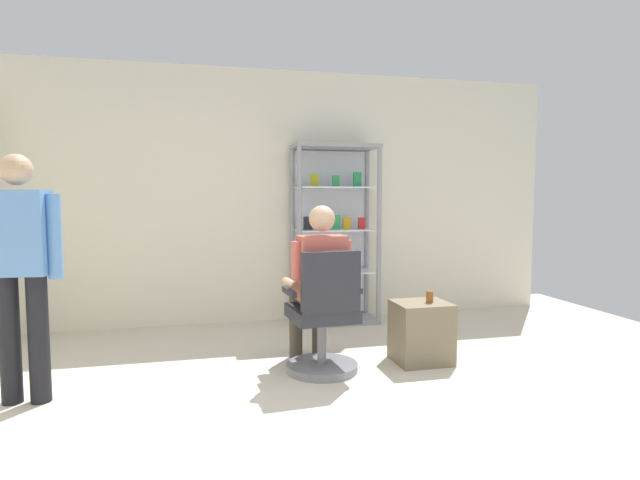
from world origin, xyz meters
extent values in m
plane|color=beige|center=(0.00, 0.00, 0.00)|extent=(7.20, 7.20, 0.00)
cube|color=silver|center=(0.00, 3.00, 1.35)|extent=(6.00, 0.10, 2.70)
cylinder|color=gray|center=(-0.02, 2.50, 0.95)|extent=(0.05, 0.05, 1.90)
cylinder|color=gray|center=(0.82, 2.50, 0.95)|extent=(0.05, 0.05, 1.90)
cylinder|color=gray|center=(-0.02, 2.90, 0.95)|extent=(0.05, 0.05, 1.90)
cylinder|color=gray|center=(0.82, 2.90, 0.95)|extent=(0.05, 0.05, 1.90)
cube|color=gray|center=(0.40, 2.70, 1.88)|extent=(0.90, 0.45, 0.04)
cube|color=gray|center=(0.40, 2.70, 0.02)|extent=(0.90, 0.45, 0.04)
cube|color=silver|center=(0.40, 2.92, 0.95)|extent=(0.84, 0.02, 1.80)
cube|color=silver|center=(0.40, 2.70, 0.55)|extent=(0.82, 0.39, 0.02)
cube|color=#264CB2|center=(0.16, 2.75, 0.62)|extent=(0.09, 0.05, 0.13)
cube|color=gold|center=(0.39, 2.68, 0.62)|extent=(0.08, 0.05, 0.12)
cube|color=purple|center=(0.64, 2.74, 0.63)|extent=(0.09, 0.06, 0.14)
cube|color=silver|center=(0.40, 2.70, 1.00)|extent=(0.82, 0.39, 0.02)
cube|color=black|center=(0.11, 2.70, 1.08)|extent=(0.09, 0.05, 0.14)
cube|color=#264CB2|center=(0.25, 2.75, 1.08)|extent=(0.08, 0.04, 0.14)
cube|color=#268C4C|center=(0.40, 2.66, 1.08)|extent=(0.09, 0.06, 0.15)
cube|color=gold|center=(0.54, 2.74, 1.07)|extent=(0.08, 0.05, 0.12)
cube|color=red|center=(0.70, 2.70, 1.07)|extent=(0.08, 0.05, 0.12)
cube|color=silver|center=(0.40, 2.70, 1.45)|extent=(0.82, 0.39, 0.02)
cube|color=#999919|center=(0.16, 2.65, 1.52)|extent=(0.09, 0.06, 0.13)
cube|color=#268C4C|center=(0.39, 2.65, 1.52)|extent=(0.08, 0.05, 0.12)
cube|color=#268C4C|center=(0.63, 2.66, 1.54)|extent=(0.09, 0.05, 0.15)
cylinder|color=slate|center=(-0.12, 1.20, 0.03)|extent=(0.56, 0.56, 0.06)
cylinder|color=slate|center=(-0.12, 1.20, 0.24)|extent=(0.07, 0.07, 0.41)
cube|color=#26262D|center=(-0.12, 1.20, 0.46)|extent=(0.51, 0.51, 0.10)
cube|color=#26262D|center=(-0.10, 0.99, 0.73)|extent=(0.44, 0.11, 0.45)
cube|color=#26262D|center=(0.14, 1.21, 0.64)|extent=(0.06, 0.30, 0.04)
cube|color=#26262D|center=(-0.38, 1.18, 0.64)|extent=(0.06, 0.30, 0.04)
cylinder|color=#3F382D|center=(-0.03, 1.40, 0.56)|extent=(0.17, 0.41, 0.14)
cylinder|color=#3F382D|center=(-0.05, 1.60, 0.28)|extent=(0.11, 0.11, 0.56)
cylinder|color=#3F382D|center=(-0.23, 1.39, 0.56)|extent=(0.17, 0.41, 0.14)
cylinder|color=#3F382D|center=(-0.25, 1.59, 0.28)|extent=(0.11, 0.11, 0.56)
cube|color=#BF594C|center=(-0.12, 1.20, 0.81)|extent=(0.38, 0.25, 0.50)
sphere|color=tan|center=(-0.12, 1.20, 1.19)|extent=(0.20, 0.20, 0.20)
cylinder|color=#BF594C|center=(0.08, 1.21, 0.88)|extent=(0.09, 0.09, 0.28)
cylinder|color=tan|center=(0.07, 1.39, 0.66)|extent=(0.10, 0.31, 0.08)
cylinder|color=#BF594C|center=(-0.32, 1.18, 0.88)|extent=(0.09, 0.09, 0.28)
cylinder|color=tan|center=(-0.33, 1.36, 0.66)|extent=(0.10, 0.31, 0.08)
cube|color=#72664C|center=(0.73, 1.22, 0.25)|extent=(0.44, 0.39, 0.50)
cylinder|color=brown|center=(0.79, 1.19, 0.54)|extent=(0.06, 0.06, 0.09)
cylinder|color=black|center=(-2.07, 1.05, 0.42)|extent=(0.13, 0.13, 0.85)
cylinder|color=#598CCC|center=(-1.95, 1.03, 1.10)|extent=(0.09, 0.09, 0.55)
cylinder|color=black|center=(-2.25, 1.07, 0.42)|extent=(0.13, 0.13, 0.85)
cube|color=#598CCC|center=(-2.16, 1.06, 1.12)|extent=(0.38, 0.26, 0.55)
sphere|color=tan|center=(-2.16, 1.06, 1.53)|extent=(0.20, 0.20, 0.20)
camera|label=1|loc=(-1.07, -2.66, 1.36)|focal=29.32mm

